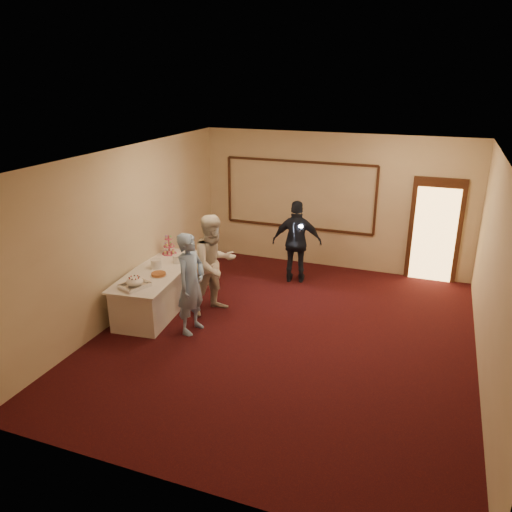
# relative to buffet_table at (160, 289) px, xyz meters

# --- Properties ---
(floor) EXTENTS (7.00, 7.00, 0.00)m
(floor) POSITION_rel_buffet_table_xyz_m (2.54, -0.21, -0.39)
(floor) COLOR black
(floor) RESTS_ON ground
(room_walls) EXTENTS (6.04, 7.04, 3.02)m
(room_walls) POSITION_rel_buffet_table_xyz_m (2.54, -0.21, 1.64)
(room_walls) COLOR beige
(room_walls) RESTS_ON floor
(wall_molding) EXTENTS (3.45, 0.04, 1.55)m
(wall_molding) POSITION_rel_buffet_table_xyz_m (1.74, 3.26, 1.21)
(wall_molding) COLOR black
(wall_molding) RESTS_ON room_walls
(doorway) EXTENTS (1.05, 0.07, 2.20)m
(doorway) POSITION_rel_buffet_table_xyz_m (4.69, 3.24, 0.69)
(doorway) COLOR black
(doorway) RESTS_ON floor
(buffet_table) EXTENTS (1.17, 2.47, 0.77)m
(buffet_table) POSITION_rel_buffet_table_xyz_m (0.00, 0.00, 0.00)
(buffet_table) COLOR white
(buffet_table) RESTS_ON floor
(pavlova_tray) EXTENTS (0.48, 0.56, 0.18)m
(pavlova_tray) POSITION_rel_buffet_table_xyz_m (0.06, -0.84, 0.46)
(pavlova_tray) COLOR silver
(pavlova_tray) RESTS_ON buffet_table
(cupcake_stand) EXTENTS (0.29, 0.29, 0.42)m
(cupcake_stand) POSITION_rel_buffet_table_xyz_m (-0.24, 0.83, 0.53)
(cupcake_stand) COLOR #CC416D
(cupcake_stand) RESTS_ON buffet_table
(plate_stack_a) EXTENTS (0.20, 0.20, 0.17)m
(plate_stack_a) POSITION_rel_buffet_table_xyz_m (-0.08, 0.06, 0.47)
(plate_stack_a) COLOR white
(plate_stack_a) RESTS_ON buffet_table
(plate_stack_b) EXTENTS (0.18, 0.18, 0.15)m
(plate_stack_b) POSITION_rel_buffet_table_xyz_m (0.16, 0.44, 0.46)
(plate_stack_b) COLOR white
(plate_stack_b) RESTS_ON buffet_table
(tart) EXTENTS (0.30, 0.30, 0.06)m
(tart) POSITION_rel_buffet_table_xyz_m (0.17, -0.26, 0.41)
(tart) COLOR white
(tart) RESTS_ON buffet_table
(man) EXTENTS (0.50, 0.69, 1.75)m
(man) POSITION_rel_buffet_table_xyz_m (0.98, -0.58, 0.49)
(man) COLOR #81A6D8
(man) RESTS_ON floor
(woman) EXTENTS (1.06, 1.13, 1.85)m
(woman) POSITION_rel_buffet_table_xyz_m (1.03, 0.25, 0.54)
(woman) COLOR beige
(woman) RESTS_ON floor
(guest) EXTENTS (1.09, 0.63, 1.75)m
(guest) POSITION_rel_buffet_table_xyz_m (2.03, 2.15, 0.48)
(guest) COLOR black
(guest) RESTS_ON floor
(camera_flash) EXTENTS (0.07, 0.05, 0.05)m
(camera_flash) POSITION_rel_buffet_table_xyz_m (2.14, 2.01, 0.87)
(camera_flash) COLOR white
(camera_flash) RESTS_ON guest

